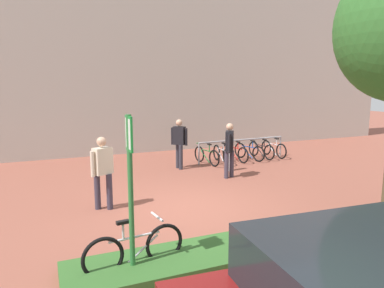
{
  "coord_description": "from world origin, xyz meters",
  "views": [
    {
      "loc": [
        -3.08,
        -7.55,
        2.92
      ],
      "look_at": [
        0.75,
        1.58,
        1.25
      ],
      "focal_mm": 33.59,
      "sensor_mm": 36.0,
      "label": 1
    }
  ],
  "objects_px": {
    "person_shirt_white": "(102,168)",
    "bike_at_sign": "(135,249)",
    "parking_sign_post": "(130,173)",
    "bike_rack_cluster": "(242,151)",
    "person_suited_dark": "(229,147)",
    "person_suited_navy": "(179,141)",
    "bollard_steel": "(230,158)"
  },
  "relations": [
    {
      "from": "person_shirt_white",
      "to": "bike_at_sign",
      "type": "bearing_deg",
      "value": -89.92
    },
    {
      "from": "parking_sign_post",
      "to": "person_shirt_white",
      "type": "distance_m",
      "value": 3.22
    },
    {
      "from": "parking_sign_post",
      "to": "bike_at_sign",
      "type": "relative_size",
      "value": 1.48
    },
    {
      "from": "parking_sign_post",
      "to": "bike_rack_cluster",
      "type": "xyz_separation_m",
      "value": [
        5.86,
        6.64,
        -1.28
      ]
    },
    {
      "from": "bike_rack_cluster",
      "to": "person_suited_dark",
      "type": "distance_m",
      "value": 2.76
    },
    {
      "from": "bike_at_sign",
      "to": "person_shirt_white",
      "type": "distance_m",
      "value": 3.1
    },
    {
      "from": "parking_sign_post",
      "to": "person_suited_navy",
      "type": "distance_m",
      "value": 7.06
    },
    {
      "from": "person_suited_dark",
      "to": "person_shirt_white",
      "type": "bearing_deg",
      "value": -161.13
    },
    {
      "from": "person_suited_navy",
      "to": "bollard_steel",
      "type": "bearing_deg",
      "value": -33.09
    },
    {
      "from": "person_suited_dark",
      "to": "person_shirt_white",
      "type": "relative_size",
      "value": 1.0
    },
    {
      "from": "person_shirt_white",
      "to": "bike_rack_cluster",
      "type": "bearing_deg",
      "value": 31.05
    },
    {
      "from": "bollard_steel",
      "to": "person_shirt_white",
      "type": "relative_size",
      "value": 0.52
    },
    {
      "from": "parking_sign_post",
      "to": "person_suited_navy",
      "type": "bearing_deg",
      "value": 63.39
    },
    {
      "from": "bike_rack_cluster",
      "to": "person_shirt_white",
      "type": "height_order",
      "value": "person_shirt_white"
    },
    {
      "from": "parking_sign_post",
      "to": "person_suited_dark",
      "type": "relative_size",
      "value": 1.44
    },
    {
      "from": "bollard_steel",
      "to": "person_shirt_white",
      "type": "xyz_separation_m",
      "value": [
        -4.56,
        -2.17,
        0.53
      ]
    },
    {
      "from": "bike_rack_cluster",
      "to": "bollard_steel",
      "type": "distance_m",
      "value": 1.81
    },
    {
      "from": "bike_at_sign",
      "to": "person_suited_navy",
      "type": "distance_m",
      "value": 6.92
    },
    {
      "from": "person_suited_navy",
      "to": "person_shirt_white",
      "type": "bearing_deg",
      "value": -134.57
    },
    {
      "from": "bollard_steel",
      "to": "person_suited_navy",
      "type": "distance_m",
      "value": 1.84
    },
    {
      "from": "bollard_steel",
      "to": "person_suited_navy",
      "type": "xyz_separation_m",
      "value": [
        -1.47,
        0.96,
        0.53
      ]
    },
    {
      "from": "bollard_steel",
      "to": "person_shirt_white",
      "type": "height_order",
      "value": "person_shirt_white"
    },
    {
      "from": "bollard_steel",
      "to": "bike_at_sign",
      "type": "bearing_deg",
      "value": -131.16
    },
    {
      "from": "bike_rack_cluster",
      "to": "parking_sign_post",
      "type": "bearing_deg",
      "value": -131.4
    },
    {
      "from": "bollard_steel",
      "to": "bike_rack_cluster",
      "type": "bearing_deg",
      "value": 46.77
    },
    {
      "from": "parking_sign_post",
      "to": "person_shirt_white",
      "type": "relative_size",
      "value": 1.44
    },
    {
      "from": "bike_at_sign",
      "to": "bike_rack_cluster",
      "type": "distance_m",
      "value": 8.72
    },
    {
      "from": "person_shirt_white",
      "to": "parking_sign_post",
      "type": "bearing_deg",
      "value": -91.21
    },
    {
      "from": "bike_at_sign",
      "to": "bike_rack_cluster",
      "type": "bearing_deg",
      "value": 48.41
    },
    {
      "from": "bike_at_sign",
      "to": "person_suited_dark",
      "type": "bearing_deg",
      "value": 47.3
    },
    {
      "from": "bike_at_sign",
      "to": "bollard_steel",
      "type": "height_order",
      "value": "bollard_steel"
    },
    {
      "from": "bike_rack_cluster",
      "to": "person_suited_dark",
      "type": "bearing_deg",
      "value": -129.08
    }
  ]
}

